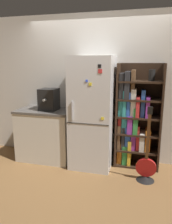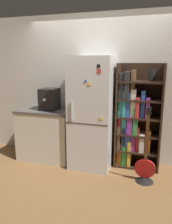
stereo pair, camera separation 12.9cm
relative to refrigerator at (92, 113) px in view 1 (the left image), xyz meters
name	(u,v)px [view 1 (the left image)]	position (x,y,z in m)	size (l,w,h in m)	color
ground_plane	(91,167)	(0.00, -0.11, -0.94)	(16.00, 16.00, 0.00)	olive
wall_back	(97,89)	(0.00, 0.36, 0.36)	(8.00, 0.05, 2.60)	silver
refrigerator	(92,113)	(0.00, 0.00, 0.00)	(0.69, 0.70, 1.87)	silver
bookshelf	(134,119)	(0.69, 0.18, -0.11)	(0.74, 0.37, 1.76)	black
kitchen_counter	(46,134)	(-0.89, 0.03, -0.47)	(1.00, 0.64, 0.94)	silver
espresso_machine	(49,99)	(-0.80, 0.03, 0.19)	(0.30, 0.38, 0.38)	black
guitar	(146,170)	(0.92, -0.34, -0.76)	(0.31, 0.28, 1.18)	black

